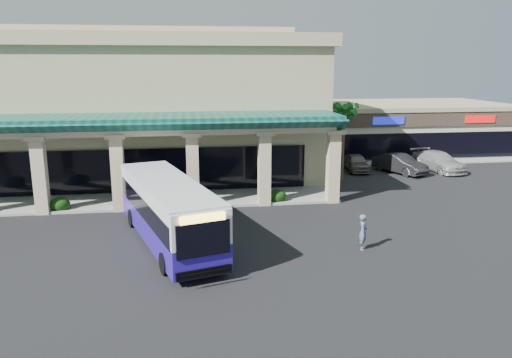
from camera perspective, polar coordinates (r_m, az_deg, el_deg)
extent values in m
plane|color=black|center=(26.96, -0.44, -6.08)|extent=(110.00, 110.00, 0.00)
imported|color=slate|center=(24.82, 12.16, -5.94)|extent=(0.65, 0.76, 1.76)
imported|color=#6C675B|center=(42.91, 11.41, 1.86)|extent=(2.17, 4.34, 1.42)
imported|color=black|center=(42.83, 16.10, 1.70)|extent=(3.51, 5.07, 1.58)
imported|color=#B4B4B4|center=(44.86, 20.11, 1.92)|extent=(3.19, 5.83, 1.60)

